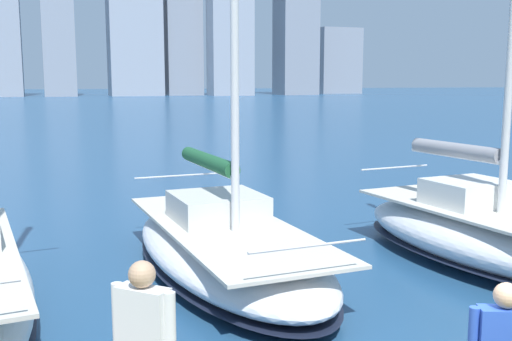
% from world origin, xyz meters
% --- Properties ---
extents(city_skyline, '(173.09, 25.02, 53.30)m').
position_xyz_m(city_skyline, '(-3.18, -159.22, 21.16)').
color(city_skyline, gray).
rests_on(city_skyline, ground).
extents(sailboat_grey, '(3.41, 6.98, 10.28)m').
position_xyz_m(sailboat_grey, '(-5.05, -5.92, 0.69)').
color(sailboat_grey, white).
rests_on(sailboat_grey, ground).
extents(sailboat_forest, '(3.44, 8.06, 11.88)m').
position_xyz_m(sailboat_forest, '(0.37, -7.07, 0.61)').
color(sailboat_forest, white).
rests_on(sailboat_forest, ground).
extents(person_white_shirt, '(0.49, 0.48, 1.78)m').
position_xyz_m(person_white_shirt, '(3.01, -0.65, 1.67)').
color(person_white_shirt, '#2D3347').
rests_on(person_white_shirt, dock_pier).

